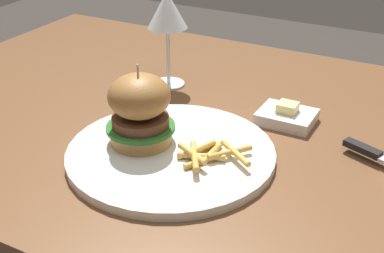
{
  "coord_description": "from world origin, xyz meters",
  "views": [
    {
      "loc": [
        0.35,
        -0.73,
        1.16
      ],
      "look_at": [
        0.01,
        -0.11,
        0.78
      ],
      "focal_mm": 50.0,
      "sensor_mm": 36.0,
      "label": 1
    }
  ],
  "objects_px": {
    "wine_glass": "(167,13)",
    "main_plate": "(171,153)",
    "burger_sandwich": "(140,109)",
    "butter_dish": "(287,116)"
  },
  "relations": [
    {
      "from": "wine_glass",
      "to": "main_plate",
      "type": "bearing_deg",
      "value": -58.94
    },
    {
      "from": "main_plate",
      "to": "burger_sandwich",
      "type": "relative_size",
      "value": 2.48
    },
    {
      "from": "burger_sandwich",
      "to": "wine_glass",
      "type": "height_order",
      "value": "wine_glass"
    },
    {
      "from": "wine_glass",
      "to": "butter_dish",
      "type": "height_order",
      "value": "wine_glass"
    },
    {
      "from": "wine_glass",
      "to": "burger_sandwich",
      "type": "bearing_deg",
      "value": -69.17
    },
    {
      "from": "butter_dish",
      "to": "burger_sandwich",
      "type": "bearing_deg",
      "value": -131.05
    },
    {
      "from": "main_plate",
      "to": "butter_dish",
      "type": "relative_size",
      "value": 3.39
    },
    {
      "from": "butter_dish",
      "to": "main_plate",
      "type": "bearing_deg",
      "value": -120.94
    },
    {
      "from": "burger_sandwich",
      "to": "butter_dish",
      "type": "bearing_deg",
      "value": 48.95
    },
    {
      "from": "main_plate",
      "to": "wine_glass",
      "type": "distance_m",
      "value": 0.31
    }
  ]
}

